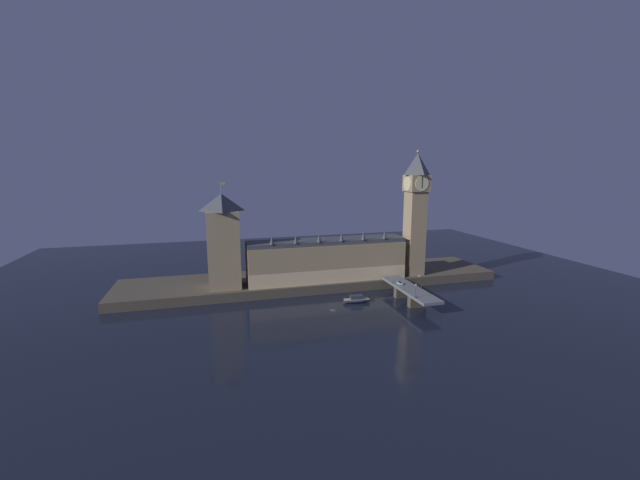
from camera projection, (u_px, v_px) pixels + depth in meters
ground_plane at (333, 306)px, 196.68m from camera, size 400.00×400.00×0.00m
embankment at (313, 280)px, 233.17m from camera, size 220.00×42.00×5.08m
parliament_hall at (327, 260)px, 222.33m from camera, size 89.70×17.04×28.04m
clock_tower at (415, 210)px, 229.14m from camera, size 12.43×12.54×72.94m
victoria_tower at (223, 241)px, 205.95m from camera, size 16.83×16.83×55.97m
bridge at (410, 292)px, 201.38m from camera, size 10.58×46.00×7.42m
car_northbound_lead at (400, 283)px, 206.73m from camera, size 1.94×3.97×1.48m
pedestrian_near_rail at (417, 296)px, 185.37m from camera, size 0.38×0.38×1.73m
pedestrian_mid_walk at (421, 287)px, 199.26m from camera, size 0.38×0.38×1.66m
pedestrian_far_rail at (392, 281)px, 210.18m from camera, size 0.38×0.38×1.57m
street_lamp_near at (416, 289)px, 184.96m from camera, size 1.34×0.60×6.85m
street_lamp_mid at (419, 280)px, 201.61m from camera, size 1.34×0.60×6.34m
boat_upstream at (357, 300)px, 200.90m from camera, size 15.05×5.58×3.82m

